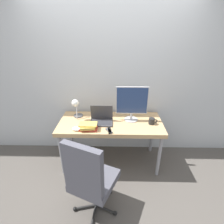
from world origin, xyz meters
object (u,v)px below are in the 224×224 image
at_px(mug, 152,121).
at_px(game_controller, 78,129).
at_px(monitor, 132,102).
at_px(desk_lamp, 76,106).
at_px(laptop, 101,119).
at_px(book_stack, 88,126).
at_px(office_chair, 90,178).

height_order(mug, game_controller, mug).
bearing_deg(monitor, desk_lamp, 179.17).
relative_size(monitor, mug, 4.16).
xyz_separation_m(desk_lamp, game_controller, (0.07, -0.32, -0.19)).
height_order(laptop, mug, laptop).
xyz_separation_m(book_stack, game_controller, (-0.14, -0.02, -0.02)).
distance_m(laptop, office_chair, 0.94).
bearing_deg(desk_lamp, mug, -6.85).
relative_size(monitor, book_stack, 2.10).
bearing_deg(mug, laptop, 177.39).
bearing_deg(book_stack, game_controller, -172.06).
distance_m(monitor, game_controller, 0.86).
relative_size(monitor, office_chair, 0.50).
height_order(desk_lamp, office_chair, desk_lamp).
bearing_deg(desk_lamp, laptop, -14.73).
bearing_deg(mug, office_chair, -132.44).
relative_size(desk_lamp, office_chair, 0.31).
height_order(book_stack, mug, mug).
relative_size(desk_lamp, book_stack, 1.32).
relative_size(mug, game_controller, 0.80).
bearing_deg(desk_lamp, monitor, -0.83).
xyz_separation_m(laptop, office_chair, (-0.06, -0.91, -0.23)).
height_order(monitor, office_chair, monitor).
distance_m(laptop, monitor, 0.51).
xyz_separation_m(monitor, mug, (0.29, -0.12, -0.24)).
relative_size(laptop, mug, 2.61).
xyz_separation_m(office_chair, book_stack, (-0.11, 0.71, 0.22)).
relative_size(office_chair, mug, 8.40).
distance_m(laptop, game_controller, 0.39).
height_order(laptop, monitor, monitor).
bearing_deg(laptop, office_chair, -93.79).
bearing_deg(office_chair, mug, 47.56).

